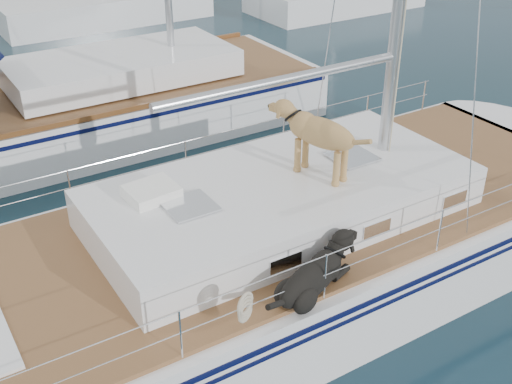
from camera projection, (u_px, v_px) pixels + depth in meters
ground at (234, 304)px, 9.15m from camera, size 120.00×120.00×0.00m
main_sailboat at (239, 264)px, 8.86m from camera, size 12.00×3.96×14.01m
neighbor_sailboat at (78, 112)px, 13.75m from camera, size 11.00×3.50×13.30m
bg_boat_center at (103, 8)px, 22.59m from camera, size 7.20×3.00×11.65m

